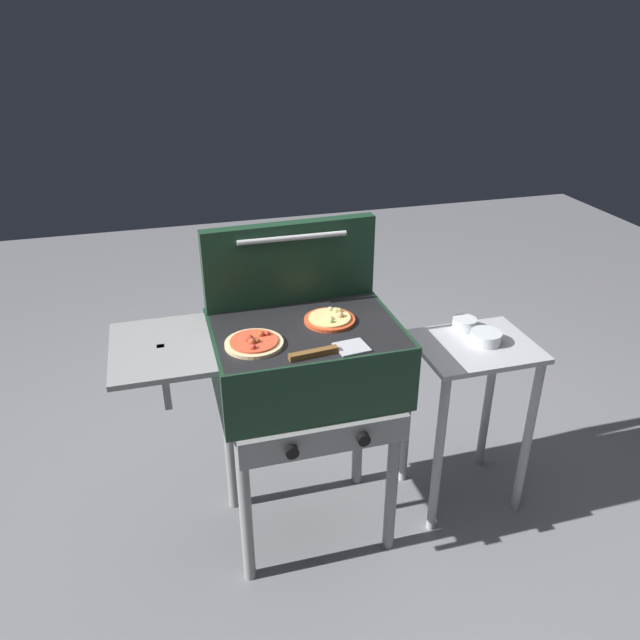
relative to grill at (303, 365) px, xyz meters
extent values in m
plane|color=gray|center=(0.01, 0.00, -0.76)|extent=(8.00, 8.00, 0.00)
cube|color=#193823|center=(0.01, 0.00, 0.02)|extent=(0.64, 0.48, 0.24)
cube|color=black|center=(0.01, 0.00, 0.14)|extent=(0.61, 0.46, 0.01)
cube|color=gray|center=(-0.47, 0.00, 0.13)|extent=(0.32, 0.41, 0.02)
cube|color=gray|center=(-0.47, 0.00, 0.02)|extent=(0.02, 0.02, 0.24)
cube|color=gray|center=(0.01, -0.25, -0.15)|extent=(0.58, 0.02, 0.10)
cylinder|color=black|center=(-0.11, -0.27, -0.15)|extent=(0.04, 0.02, 0.04)
cylinder|color=black|center=(0.13, -0.27, -0.15)|extent=(0.04, 0.02, 0.04)
cylinder|color=gray|center=(-0.26, -0.19, -0.43)|extent=(0.04, 0.04, 0.66)
cylinder|color=gray|center=(0.28, -0.19, -0.43)|extent=(0.04, 0.04, 0.66)
cylinder|color=gray|center=(-0.26, 0.19, -0.43)|extent=(0.04, 0.04, 0.66)
cylinder|color=gray|center=(0.28, 0.19, -0.43)|extent=(0.04, 0.04, 0.66)
cube|color=#193823|center=(0.01, 0.22, 0.29)|extent=(0.63, 0.08, 0.30)
cylinder|color=#B7B7BC|center=(0.01, 0.17, 0.40)|extent=(0.38, 0.02, 0.02)
cylinder|color=#C64723|center=(0.10, 0.02, 0.15)|extent=(0.18, 0.18, 0.01)
cylinder|color=#EDD17A|center=(0.10, 0.02, 0.16)|extent=(0.14, 0.14, 0.01)
sphere|color=#F2D571|center=(0.15, 0.05, 0.17)|extent=(0.02, 0.02, 0.02)
sphere|color=#BCB384|center=(0.12, 0.07, 0.17)|extent=(0.02, 0.02, 0.02)
sphere|color=#F2BA82|center=(0.10, 0.01, 0.17)|extent=(0.02, 0.02, 0.02)
sphere|color=#C0CC7E|center=(0.14, 0.05, 0.17)|extent=(0.02, 0.02, 0.02)
sphere|color=#BAEF77|center=(0.09, -0.02, 0.17)|extent=(0.02, 0.02, 0.02)
sphere|color=#EEA472|center=(0.14, 0.01, 0.17)|extent=(0.03, 0.03, 0.03)
cylinder|color=beige|center=(-0.18, -0.07, 0.15)|extent=(0.19, 0.19, 0.01)
cylinder|color=#D14C2D|center=(-0.18, -0.07, 0.16)|extent=(0.15, 0.15, 0.01)
sphere|color=#B74D29|center=(-0.19, -0.09, 0.17)|extent=(0.02, 0.02, 0.02)
sphere|color=#BE4823|center=(-0.15, -0.05, 0.17)|extent=(0.02, 0.02, 0.02)
sphere|color=#B93924|center=(-0.19, -0.07, 0.17)|extent=(0.03, 0.03, 0.03)
sphere|color=#E63D2D|center=(-0.19, -0.12, 0.17)|extent=(0.02, 0.02, 0.02)
sphere|color=#C53932|center=(-0.13, -0.05, 0.17)|extent=(0.02, 0.02, 0.02)
sphere|color=#A34C29|center=(-0.17, -0.09, 0.17)|extent=(0.02, 0.02, 0.02)
cube|color=#B7BABF|center=(0.12, -0.18, 0.15)|extent=(0.11, 0.10, 0.01)
cube|color=brown|center=(-0.01, -0.19, 0.15)|extent=(0.16, 0.04, 0.02)
cube|color=#B2B2B7|center=(0.67, 0.00, -0.03)|extent=(0.44, 0.36, 0.02)
cylinder|color=#B2B2B7|center=(0.48, -0.15, -0.40)|extent=(0.04, 0.04, 0.71)
cylinder|color=#B2B2B7|center=(0.86, -0.15, -0.40)|extent=(0.04, 0.04, 0.71)
cylinder|color=#B2B2B7|center=(0.48, 0.15, -0.40)|extent=(0.04, 0.04, 0.71)
cylinder|color=#B2B2B7|center=(0.86, 0.15, -0.40)|extent=(0.04, 0.04, 0.71)
cylinder|color=silver|center=(0.71, 0.00, 0.00)|extent=(0.12, 0.12, 0.04)
cylinder|color=maroon|center=(0.71, 0.00, -0.01)|extent=(0.10, 0.10, 0.02)
cylinder|color=silver|center=(0.69, 0.13, 0.00)|extent=(0.09, 0.09, 0.04)
cylinder|color=beige|center=(0.69, 0.13, -0.01)|extent=(0.08, 0.08, 0.02)
camera|label=1|loc=(-0.44, -1.78, 1.11)|focal=34.48mm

